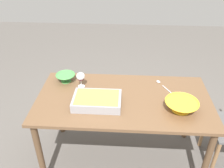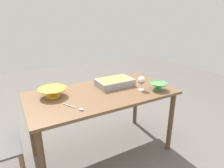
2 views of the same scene
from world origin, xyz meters
TOP-DOWN VIEW (x-y plane):
  - ground_plane at (0.00, 0.00)m, footprint 8.00×8.00m
  - dining_table at (0.00, 0.00)m, footprint 1.47×0.77m
  - wine_glass at (-0.39, 0.15)m, footprint 0.08×0.08m
  - casserole_dish at (-0.21, -0.10)m, footprint 0.39×0.26m
  - mixing_bowl at (-0.55, 0.23)m, footprint 0.18×0.18m
  - small_bowl at (0.45, -0.13)m, footprint 0.26×0.26m
  - serving_spoon at (0.34, 0.23)m, footprint 0.12×0.21m

SIDE VIEW (x-z plane):
  - ground_plane at x=0.00m, z-range 0.00..0.00m
  - dining_table at x=0.00m, z-range 0.28..1.01m
  - serving_spoon at x=0.34m, z-range 0.73..0.74m
  - casserole_dish at x=-0.21m, z-range 0.73..0.81m
  - mixing_bowl at x=-0.55m, z-range 0.74..0.81m
  - small_bowl at x=0.45m, z-range 0.74..0.82m
  - wine_glass at x=-0.39m, z-range 0.76..0.90m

